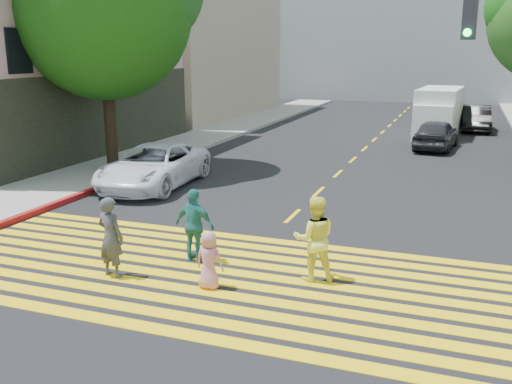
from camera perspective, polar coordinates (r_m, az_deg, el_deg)
The scene contains 17 objects.
ground at distance 10.77m, azimuth -5.59°, elevation -10.92°, with size 120.00×120.00×0.00m, color black.
sidewalk_left at distance 33.63m, azimuth -2.51°, elevation 6.38°, with size 3.00×40.00×0.15m, color gray.
curb_red at distance 19.07m, azimuth -16.61°, elevation -0.08°, with size 0.20×8.00×0.16m, color maroon.
crosswalk at distance 11.83m, azimuth -2.90°, elevation -8.48°, with size 13.40×5.30×0.01m.
lane_line at distance 31.89m, azimuth 12.17°, elevation 5.54°, with size 0.12×34.40×0.01m.
building_left_tan at distance 42.01m, azimuth -9.12°, elevation 14.47°, with size 12.00×16.00×10.00m, color tan.
backdrop_block at distance 56.96m, azimuth 16.30°, elevation 14.94°, with size 30.00×8.00×12.00m, color gray.
tree_left at distance 22.43m, azimuth -14.81°, elevation 17.96°, with size 8.40×8.38×9.26m.
pedestrian_man at distance 11.94m, azimuth -14.33°, elevation -4.41°, with size 0.62×0.40×1.69m, color #3C3D42.
pedestrian_woman at distance 11.46m, azimuth 5.87°, elevation -4.67°, with size 0.85×0.66×1.74m, color #F3EF52.
pedestrian_child at distance 11.13m, azimuth -4.70°, elevation -6.82°, with size 0.56×0.37×1.15m, color #C3768C.
pedestrian_extra at distance 12.52m, azimuth -6.15°, elevation -3.34°, with size 0.95×0.40×1.62m, color #267676.
white_sedan at distance 19.63m, azimuth -10.18°, elevation 2.58°, with size 2.37×5.14×1.43m, color white.
dark_car_near at distance 28.11m, azimuth 17.58°, elevation 5.54°, with size 1.67×4.14×1.41m, color black.
silver_car at distance 38.20m, azimuth 19.27°, elevation 7.45°, with size 1.91×4.70×1.36m, color gray.
dark_car_parked at distance 35.44m, azimuth 21.12°, elevation 6.91°, with size 1.53×4.38×1.44m, color black.
white_van at distance 32.49m, azimuth 17.76°, elevation 7.48°, with size 2.39×5.53×2.55m.
Camera 1 is at (4.30, -8.78, 4.52)m, focal length 40.00 mm.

